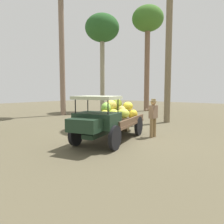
% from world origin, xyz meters
% --- Properties ---
extents(ground_plane, '(60.00, 60.00, 0.00)m').
position_xyz_m(ground_plane, '(0.00, 0.00, 0.00)').
color(ground_plane, brown).
extents(truck, '(4.66, 2.66, 1.88)m').
position_xyz_m(truck, '(0.57, -0.19, 0.97)').
color(truck, '#1B3121').
rests_on(truck, ground).
extents(farmer, '(0.53, 0.46, 1.71)m').
position_xyz_m(farmer, '(-1.23, 0.92, 0.98)').
color(farmer, olive).
rests_on(farmer, ground).
extents(wooden_crate, '(0.66, 0.66, 0.48)m').
position_xyz_m(wooden_crate, '(-1.69, -1.04, 0.24)').
color(wooden_crate, olive).
rests_on(wooden_crate, ground).
extents(forest_tree_0, '(3.10, 3.10, 10.36)m').
position_xyz_m(forest_tree_0, '(-12.11, -5.67, 8.70)').
color(forest_tree_0, '#7C5D48').
rests_on(forest_tree_0, ground).
extents(forest_tree_6, '(3.33, 3.33, 9.49)m').
position_xyz_m(forest_tree_6, '(-9.08, -8.99, 7.95)').
color(forest_tree_6, gray).
rests_on(forest_tree_6, ground).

